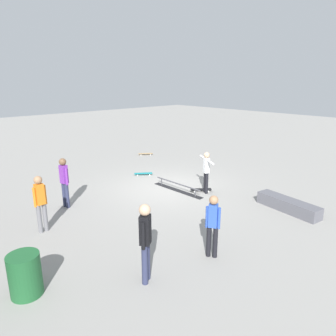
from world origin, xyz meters
TOP-DOWN VIEW (x-y plane):
  - ground_plane at (0.00, 0.00)m, footprint 60.00×60.00m
  - grind_rail at (-0.48, -0.08)m, footprint 2.43×0.29m
  - skate_ledge at (-4.29, -1.36)m, footprint 2.17×0.81m
  - skater_main at (-1.37, -0.69)m, footprint 1.15×0.66m
  - skateboard_main at (-1.15, -0.68)m, footprint 0.65×0.75m
  - bystander_purple_shirt at (0.90, 3.79)m, footprint 0.38×0.23m
  - bystander_orange_shirt at (-0.33, 5.05)m, footprint 0.22×0.37m
  - bystander_black_shirt at (-4.04, 4.34)m, footprint 0.30×0.37m
  - bystander_blue_shirt at (-4.36, 2.58)m, footprint 0.34×0.26m
  - loose_skateboard_natural at (4.98, -2.89)m, footprint 0.63×0.76m
  - loose_skateboard_teal at (2.01, -0.38)m, footprint 0.61×0.78m
  - trash_bin at (-2.76, 6.34)m, footprint 0.62×0.62m

SIDE VIEW (x-z plane):
  - ground_plane at x=0.00m, z-range 0.00..0.00m
  - skateboard_main at x=-1.15m, z-range 0.03..0.12m
  - loose_skateboard_natural at x=4.98m, z-range 0.03..0.12m
  - loose_skateboard_teal at x=2.01m, z-range 0.03..0.12m
  - grind_rail at x=-0.48m, z-range -0.02..0.28m
  - skate_ledge at x=-4.29m, z-range 0.00..0.39m
  - trash_bin at x=-2.76m, z-range 0.00..0.87m
  - bystander_blue_shirt at x=-4.36m, z-range 0.10..1.67m
  - skater_main at x=-1.37m, z-range 0.13..1.70m
  - bystander_orange_shirt at x=-0.33m, z-range 0.11..1.74m
  - bystander_purple_shirt at x=0.90m, z-range 0.11..1.79m
  - bystander_black_shirt at x=-4.04m, z-range 0.11..1.87m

